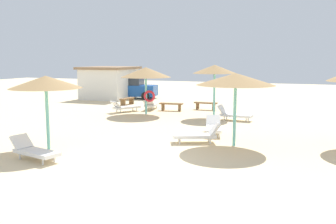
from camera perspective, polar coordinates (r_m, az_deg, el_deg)
ground_plane at (r=12.38m, az=-4.98°, el=-7.40°), size 80.00×80.00×0.00m
parasol_0 at (r=14.17m, az=10.39°, el=4.97°), size 2.97×2.97×2.79m
parasol_1 at (r=22.06m, az=-3.44°, el=6.08°), size 3.00×3.00×2.81m
parasol_3 at (r=14.06m, az=-18.33°, el=4.36°), size 2.60×2.60×2.72m
parasol_4 at (r=21.03m, az=7.21°, el=6.54°), size 2.48×2.48×2.97m
lounger_0 at (r=14.78m, az=4.64°, el=-3.51°), size 1.95×1.33×0.79m
lounger_1 at (r=24.33m, az=-2.63°, el=1.16°), size 1.00×1.99×0.67m
lounger_3 at (r=13.05m, az=-19.98°, el=-5.60°), size 1.97×1.06×0.76m
lounger_4 at (r=20.27m, az=10.11°, el=-0.37°), size 1.89×0.80×0.81m
lounger_5 at (r=16.56m, az=7.02°, el=-2.27°), size 1.10×1.98×0.74m
lounger_6 at (r=23.25m, az=-6.68°, el=0.79°), size 1.51×1.94×0.76m
bench_0 at (r=26.85m, az=-6.30°, el=1.86°), size 0.57×1.54×0.49m
bench_1 at (r=24.20m, az=5.83°, el=1.16°), size 1.51×0.44×0.49m
bench_2 at (r=23.67m, az=0.51°, el=1.05°), size 1.53×0.55×0.49m
parked_car at (r=31.04m, az=-5.56°, el=3.63°), size 4.21×2.45×1.72m
beach_cabana at (r=31.20m, az=-9.03°, el=4.53°), size 3.98×4.32×2.63m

